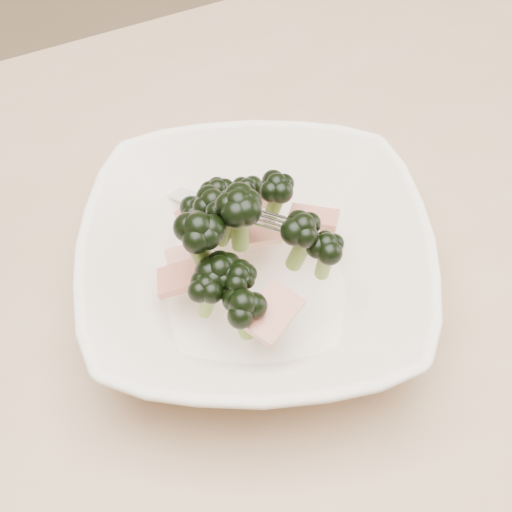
% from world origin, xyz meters
% --- Properties ---
extents(dining_table, '(1.20, 0.80, 0.75)m').
position_xyz_m(dining_table, '(0.00, 0.00, 0.65)').
color(dining_table, tan).
rests_on(dining_table, ground).
extents(broccoli_dish, '(0.39, 0.39, 0.13)m').
position_xyz_m(broccoli_dish, '(0.06, -0.02, 0.79)').
color(broccoli_dish, white).
rests_on(broccoli_dish, dining_table).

